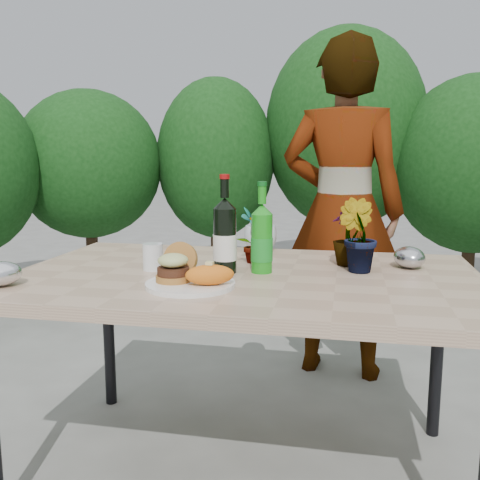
% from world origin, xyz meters
% --- Properties ---
extents(ground, '(80.00, 80.00, 0.00)m').
position_xyz_m(ground, '(0.00, 0.00, 0.00)').
color(ground, slate).
rests_on(ground, ground).
extents(patio_table, '(1.60, 1.00, 0.75)m').
position_xyz_m(patio_table, '(0.00, 0.00, 0.69)').
color(patio_table, tan).
rests_on(patio_table, ground).
extents(shrub_hedge, '(6.91, 5.16, 2.22)m').
position_xyz_m(shrub_hedge, '(0.36, 1.57, 1.15)').
color(shrub_hedge, '#382316').
rests_on(shrub_hedge, ground).
extents(dinner_plate, '(0.28, 0.28, 0.01)m').
position_xyz_m(dinner_plate, '(-0.13, -0.22, 0.76)').
color(dinner_plate, white).
rests_on(dinner_plate, patio_table).
extents(burger_stack, '(0.11, 0.16, 0.11)m').
position_xyz_m(burger_stack, '(-0.18, -0.20, 0.81)').
color(burger_stack, '#B7722D').
rests_on(burger_stack, dinner_plate).
extents(sweet_potato, '(0.17, 0.12, 0.06)m').
position_xyz_m(sweet_potato, '(-0.06, -0.24, 0.80)').
color(sweet_potato, orange).
rests_on(sweet_potato, dinner_plate).
extents(grilled_veg, '(0.08, 0.05, 0.03)m').
position_xyz_m(grilled_veg, '(-0.11, -0.13, 0.78)').
color(grilled_veg, olive).
rests_on(grilled_veg, dinner_plate).
extents(wine_bottle, '(0.08, 0.08, 0.34)m').
position_xyz_m(wine_bottle, '(-0.07, 0.00, 0.88)').
color(wine_bottle, black).
rests_on(wine_bottle, patio_table).
extents(sparkling_water, '(0.08, 0.08, 0.32)m').
position_xyz_m(sparkling_water, '(0.05, 0.03, 0.87)').
color(sparkling_water, '#1A8C19').
rests_on(sparkling_water, patio_table).
extents(plastic_cup, '(0.07, 0.07, 0.09)m').
position_xyz_m(plastic_cup, '(-0.33, -0.01, 0.80)').
color(plastic_cup, white).
rests_on(plastic_cup, patio_table).
extents(seedling_left, '(0.11, 0.13, 0.21)m').
position_xyz_m(seedling_left, '(-0.01, 0.18, 0.86)').
color(seedling_left, '#21501B').
rests_on(seedling_left, patio_table).
extents(seedling_mid, '(0.18, 0.18, 0.26)m').
position_xyz_m(seedling_mid, '(0.38, 0.11, 0.88)').
color(seedling_mid, '#25561D').
rests_on(seedling_mid, patio_table).
extents(seedling_right, '(0.17, 0.17, 0.22)m').
position_xyz_m(seedling_right, '(0.35, 0.21, 0.86)').
color(seedling_right, '#1F531C').
rests_on(seedling_right, patio_table).
extents(blue_bowl, '(0.17, 0.17, 0.11)m').
position_xyz_m(blue_bowl, '(-0.02, 0.44, 0.80)').
color(blue_bowl, silver).
rests_on(blue_bowl, patio_table).
extents(foil_packet_left, '(0.17, 0.17, 0.08)m').
position_xyz_m(foil_packet_left, '(-0.72, -0.33, 0.79)').
color(foil_packet_left, silver).
rests_on(foil_packet_left, patio_table).
extents(foil_packet_right, '(0.14, 0.16, 0.08)m').
position_xyz_m(foil_packet_right, '(0.57, 0.21, 0.79)').
color(foil_packet_right, '#AFB1B6').
rests_on(foil_packet_right, patio_table).
extents(person, '(0.68, 0.49, 1.73)m').
position_xyz_m(person, '(0.32, 1.02, 0.87)').
color(person, '#A67153').
rests_on(person, ground).
extents(terracotta_pot, '(0.17, 0.17, 0.14)m').
position_xyz_m(terracotta_pot, '(-1.65, 2.01, 0.07)').
color(terracotta_pot, '#B2472D').
rests_on(terracotta_pot, ground).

